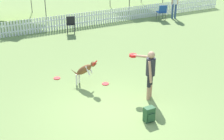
{
  "coord_description": "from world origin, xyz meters",
  "views": [
    {
      "loc": [
        -3.63,
        -6.77,
        4.72
      ],
      "look_at": [
        0.61,
        1.17,
        0.74
      ],
      "focal_mm": 50.0,
      "sensor_mm": 36.0,
      "label": 1
    }
  ],
  "objects_px": {
    "folding_chair_center": "(71,23)",
    "spectator_standing": "(175,1)",
    "frisbee_near_handler": "(105,84)",
    "frisbee_near_dog": "(57,78)",
    "backpack_on_grass": "(149,114)",
    "leaping_dog": "(85,69)",
    "handler_person": "(149,69)",
    "folding_chair_blue_left": "(162,11)"
  },
  "relations": [
    {
      "from": "folding_chair_center",
      "to": "spectator_standing",
      "type": "height_order",
      "value": "spectator_standing"
    },
    {
      "from": "frisbee_near_handler",
      "to": "spectator_standing",
      "type": "xyz_separation_m",
      "value": [
        7.58,
        5.92,
        1.02
      ]
    },
    {
      "from": "spectator_standing",
      "to": "frisbee_near_dog",
      "type": "bearing_deg",
      "value": 44.66
    },
    {
      "from": "backpack_on_grass",
      "to": "spectator_standing",
      "type": "distance_m",
      "value": 11.4
    },
    {
      "from": "frisbee_near_dog",
      "to": "folding_chair_center",
      "type": "xyz_separation_m",
      "value": [
        2.39,
        4.76,
        0.55
      ]
    },
    {
      "from": "leaping_dog",
      "to": "spectator_standing",
      "type": "distance_m",
      "value": 10.01
    },
    {
      "from": "handler_person",
      "to": "folding_chair_center",
      "type": "relative_size",
      "value": 1.67
    },
    {
      "from": "backpack_on_grass",
      "to": "folding_chair_blue_left",
      "type": "xyz_separation_m",
      "value": [
        6.69,
        8.51,
        0.33
      ]
    },
    {
      "from": "frisbee_near_handler",
      "to": "frisbee_near_dog",
      "type": "height_order",
      "value": "same"
    },
    {
      "from": "folding_chair_center",
      "to": "frisbee_near_dog",
      "type": "bearing_deg",
      "value": 80.05
    },
    {
      "from": "handler_person",
      "to": "folding_chair_blue_left",
      "type": "height_order",
      "value": "handler_person"
    },
    {
      "from": "frisbee_near_handler",
      "to": "backpack_on_grass",
      "type": "xyz_separation_m",
      "value": [
        0.02,
        -2.57,
        0.2
      ]
    },
    {
      "from": "backpack_on_grass",
      "to": "folding_chair_blue_left",
      "type": "relative_size",
      "value": 0.47
    },
    {
      "from": "leaping_dog",
      "to": "frisbee_near_handler",
      "type": "height_order",
      "value": "leaping_dog"
    },
    {
      "from": "folding_chair_center",
      "to": "leaping_dog",
      "type": "bearing_deg",
      "value": 90.01
    },
    {
      "from": "handler_person",
      "to": "leaping_dog",
      "type": "distance_m",
      "value": 2.21
    },
    {
      "from": "frisbee_near_dog",
      "to": "backpack_on_grass",
      "type": "xyz_separation_m",
      "value": [
        1.33,
        -3.78,
        0.2
      ]
    },
    {
      "from": "backpack_on_grass",
      "to": "folding_chair_center",
      "type": "xyz_separation_m",
      "value": [
        1.06,
        8.54,
        0.35
      ]
    },
    {
      "from": "leaping_dog",
      "to": "backpack_on_grass",
      "type": "distance_m",
      "value": 2.9
    },
    {
      "from": "frisbee_near_dog",
      "to": "backpack_on_grass",
      "type": "bearing_deg",
      "value": -70.58
    },
    {
      "from": "handler_person",
      "to": "frisbee_near_dog",
      "type": "relative_size",
      "value": 6.65
    },
    {
      "from": "folding_chair_blue_left",
      "to": "frisbee_near_handler",
      "type": "bearing_deg",
      "value": 55.65
    },
    {
      "from": "frisbee_near_dog",
      "to": "folding_chair_blue_left",
      "type": "bearing_deg",
      "value": 30.57
    },
    {
      "from": "backpack_on_grass",
      "to": "frisbee_near_dog",
      "type": "bearing_deg",
      "value": 109.42
    },
    {
      "from": "leaping_dog",
      "to": "spectator_standing",
      "type": "bearing_deg",
      "value": 175.47
    },
    {
      "from": "backpack_on_grass",
      "to": "frisbee_near_handler",
      "type": "bearing_deg",
      "value": 90.54
    },
    {
      "from": "folding_chair_blue_left",
      "to": "spectator_standing",
      "type": "xyz_separation_m",
      "value": [
        0.87,
        -0.02,
        0.49
      ]
    },
    {
      "from": "backpack_on_grass",
      "to": "folding_chair_blue_left",
      "type": "distance_m",
      "value": 10.83
    },
    {
      "from": "folding_chair_center",
      "to": "spectator_standing",
      "type": "bearing_deg",
      "value": -163.73
    },
    {
      "from": "handler_person",
      "to": "folding_chair_blue_left",
      "type": "distance_m",
      "value": 9.51
    },
    {
      "from": "leaping_dog",
      "to": "frisbee_near_handler",
      "type": "xyz_separation_m",
      "value": [
        0.64,
        -0.22,
        -0.58
      ]
    },
    {
      "from": "spectator_standing",
      "to": "backpack_on_grass",
      "type": "bearing_deg",
      "value": 65.04
    },
    {
      "from": "leaping_dog",
      "to": "folding_chair_center",
      "type": "relative_size",
      "value": 1.05
    },
    {
      "from": "spectator_standing",
      "to": "handler_person",
      "type": "bearing_deg",
      "value": 63.88
    },
    {
      "from": "leaping_dog",
      "to": "frisbee_near_dog",
      "type": "distance_m",
      "value": 1.32
    },
    {
      "from": "backpack_on_grass",
      "to": "handler_person",
      "type": "bearing_deg",
      "value": 57.17
    },
    {
      "from": "leaping_dog",
      "to": "frisbee_near_handler",
      "type": "distance_m",
      "value": 0.89
    },
    {
      "from": "frisbee_near_dog",
      "to": "frisbee_near_handler",
      "type": "bearing_deg",
      "value": -42.66
    },
    {
      "from": "backpack_on_grass",
      "to": "folding_chair_center",
      "type": "relative_size",
      "value": 0.46
    },
    {
      "from": "frisbee_near_dog",
      "to": "folding_chair_blue_left",
      "type": "distance_m",
      "value": 9.33
    },
    {
      "from": "backpack_on_grass",
      "to": "spectator_standing",
      "type": "bearing_deg",
      "value": 48.32
    },
    {
      "from": "handler_person",
      "to": "spectator_standing",
      "type": "xyz_separation_m",
      "value": [
        6.84,
        7.37,
        0.08
      ]
    }
  ]
}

